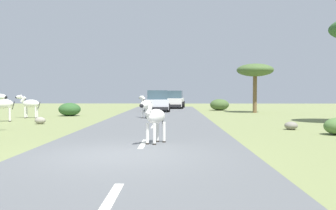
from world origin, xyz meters
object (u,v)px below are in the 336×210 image
Objects in this scene: zebra_3 at (30,104)px; rock_1 at (40,120)px; tree_2 at (255,71)px; zebra_1 at (146,104)px; bush_1 at (220,105)px; bush_2 at (70,109)px; zebra_2 at (0,104)px; rock_0 at (291,126)px; car_0 at (157,102)px; car_1 at (174,100)px; zebra_0 at (155,117)px.

rock_1 is (2.23, -4.41, -0.72)m from zebra_3.
tree_2 is 7.06× the size of rock_1.
zebra_3 is at bearing 140.54° from zebra_1.
bush_2 is at bearing -144.21° from bush_1.
rock_0 is at bearing -130.92° from zebra_2.
car_1 is at bearing -105.43° from car_0.
bush_2 is (-6.57, 14.19, -0.42)m from zebra_0.
tree_2 reaches higher than rock_0.
zebra_1 is 0.89× the size of zebra_3.
zebra_0 reaches higher than rock_0.
zebra_2 is at bearing 65.11° from car_1.
zebra_0 is at bearing -160.39° from zebra_2.
rock_1 is at bearing 63.68° from car_0.
car_1 reaches higher than zebra_2.
zebra_1 is at bearing -99.34° from zebra_2.
car_0 is at bearing -61.92° from zebra_2.
zebra_3 is 0.41× the size of tree_2.
car_0 is 0.99× the size of car_1.
bush_2 is (-13.60, -4.17, -2.87)m from tree_2.
tree_2 is at bearing -66.26° from zebra_3.
zebra_3 is at bearing 61.48° from car_1.
bush_1 is at bearing 142.61° from car_1.
tree_2 reaches higher than zebra_1.
car_1 is at bearing 103.54° from rock_0.
zebra_0 is at bearing 93.11° from car_1.
rock_0 is at bearing -95.63° from tree_2.
car_1 is at bearing 58.71° from bush_2.
car_1 is at bearing -54.56° from zebra_2.
bush_2 is 2.73× the size of rock_1.
zebra_1 reaches higher than bush_2.
zebra_3 is at bearing -141.93° from bush_1.
zebra_3 reaches higher than zebra_0.
tree_2 is (8.11, 7.12, 2.43)m from zebra_1.
tree_2 is at bearing 134.43° from car_1.
tree_2 reaches higher than zebra_3.
tree_2 is (7.81, -1.60, 2.47)m from car_0.
zebra_2 is (-7.86, -2.24, 0.08)m from zebra_1.
zebra_2 is 0.37× the size of car_1.
car_0 reaches higher than zebra_0.
tree_2 is 17.38m from rock_1.
bush_1 is at bearing -70.94° from zebra_2.
rock_1 is (2.70, -1.42, -0.79)m from zebra_2.
car_1 reaches higher than bush_2.
bush_1 is (5.81, 11.09, -0.39)m from zebra_1.
zebra_1 is 6.24m from bush_2.
car_0 is (7.70, 7.97, -0.05)m from zebra_3.
zebra_0 is 0.81× the size of bush_1.
zebra_1 reaches higher than rock_1.
rock_1 is at bearing -142.91° from zebra_2.
car_1 is at bearing 129.98° from tree_2.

